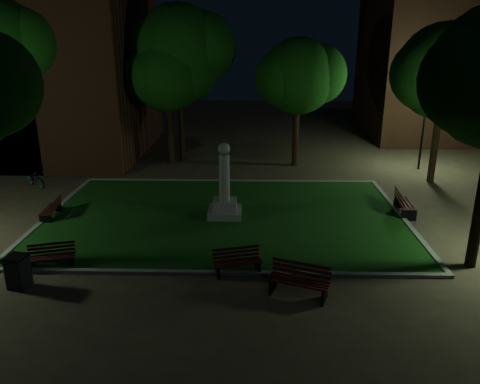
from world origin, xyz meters
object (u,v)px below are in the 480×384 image
at_px(bench_near_right, 299,281).
at_px(bench_right_side, 404,204).
at_px(bicycle, 36,179).
at_px(bench_left_side, 52,210).
at_px(bench_near_left, 237,262).
at_px(trash_bin, 18,271).
at_px(monument, 225,196).
at_px(bench_west_near, 52,257).

bearing_deg(bench_near_right, bench_right_side, 73.25).
bearing_deg(bicycle, bench_left_side, -111.10).
bearing_deg(bench_near_left, bicycle, 124.45).
relative_size(bench_left_side, trash_bin, 1.45).
distance_m(bench_near_right, bench_left_side, 11.63).
bearing_deg(monument, bench_left_side, -177.46).
bearing_deg(trash_bin, bench_left_side, 103.06).
distance_m(bench_left_side, bicycle, 5.07).
distance_m(bench_near_left, bicycle, 13.97).
bearing_deg(bench_right_side, bench_left_side, 98.16).
xyz_separation_m(bench_right_side, bicycle, (-17.79, 3.43, -0.04)).
height_order(bench_near_left, trash_bin, trash_bin).
bearing_deg(bench_left_side, trash_bin, 8.10).
bearing_deg(bench_west_near, bicycle, 100.94).
height_order(monument, bench_near_right, monument).
height_order(bench_near_right, bicycle, bench_near_right).
bearing_deg(bicycle, trash_bin, -120.82).
xyz_separation_m(monument, bench_left_side, (-7.38, -0.33, -0.57)).
relative_size(bench_near_left, bicycle, 1.01).
xyz_separation_m(bench_near_left, trash_bin, (-6.74, -1.07, 0.14)).
height_order(monument, bench_right_side, monument).
bearing_deg(bench_west_near, bench_left_side, 96.46).
xyz_separation_m(bench_near_left, bench_left_side, (-8.07, 4.65, -0.01)).
distance_m(trash_bin, bicycle, 10.81).
height_order(bench_near_left, bench_left_side, bench_near_left).
xyz_separation_m(monument, bench_near_left, (0.69, -4.98, -0.55)).
bearing_deg(trash_bin, bench_west_near, 69.22).
bearing_deg(monument, trash_bin, -134.98).
bearing_deg(bench_near_right, bench_left_side, 169.31).
height_order(bench_right_side, bicycle, bench_right_side).
bearing_deg(bench_left_side, bench_near_right, 54.08).
height_order(monument, bicycle, monument).
xyz_separation_m(monument, bench_right_side, (7.79, 0.58, -0.49)).
bearing_deg(trash_bin, bench_near_left, 9.04).
height_order(bench_near_left, bicycle, same).
distance_m(bench_near_left, bench_right_side, 9.02).
relative_size(bench_near_left, bench_left_side, 1.07).
height_order(monument, bench_west_near, monument).
bearing_deg(bicycle, bench_near_left, -92.30).
distance_m(bench_near_right, bench_west_near, 8.30).
bearing_deg(bench_near_left, trash_bin, 173.54).
relative_size(bench_left_side, bench_right_side, 0.84).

